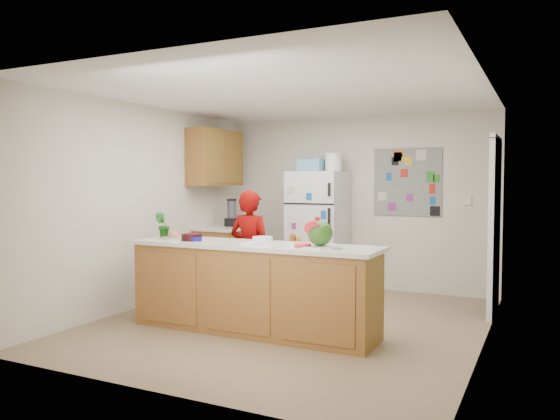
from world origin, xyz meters
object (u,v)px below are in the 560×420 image
at_px(refrigerator, 318,231).
at_px(cherry_bowl, 192,237).
at_px(person, 250,252).
at_px(watermelon, 320,233).

bearing_deg(refrigerator, cherry_bowl, -101.12).
bearing_deg(person, refrigerator, -93.49).
xyz_separation_m(refrigerator, watermelon, (0.99, -2.37, 0.21)).
height_order(person, cherry_bowl, person).
relative_size(watermelon, cherry_bowl, 1.12).
bearing_deg(person, watermelon, 151.86).
distance_m(person, watermelon, 1.35).
relative_size(refrigerator, person, 1.17).
height_order(watermelon, cherry_bowl, watermelon).
relative_size(refrigerator, cherry_bowl, 7.72).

